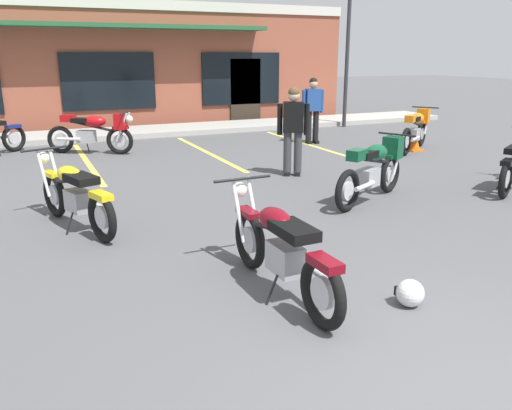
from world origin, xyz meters
The scene contains 14 objects.
ground_plane centered at (0.00, 4.20, 0.00)m, with size 80.00×80.00×0.00m, color #515154.
sidewalk_kerb centered at (0.00, 13.08, 0.07)m, with size 22.00×1.80×0.14m, color #A8A59E.
brick_storefront_building centered at (0.00, 17.29, 1.92)m, with size 16.40×6.47×3.84m.
painted_stall_lines centered at (0.00, 9.48, 0.00)m, with size 8.37×4.80×0.01m.
motorcycle_foreground_classic centered at (-0.45, 2.06, 0.46)m, with size 0.66×2.11×0.98m.
motorcycle_red_sportbike centered at (-1.07, 10.42, 0.53)m, with size 1.88×1.32×0.98m.
motorcycle_blue_standard centered at (-2.04, 4.95, 0.46)m, with size 1.00×2.04×0.98m.
motorcycle_orange_scrambler centered at (6.10, 7.74, 0.53)m, with size 1.82×1.44×0.98m.
motorcycle_cream_vintage centered at (2.42, 4.46, 0.53)m, with size 1.94×1.23×0.98m.
person_in_black_shirt centered at (4.32, 9.63, 0.95)m, with size 0.61×0.32×1.68m.
person_in_shorts_foreground centered at (2.06, 6.50, 0.95)m, with size 0.58×0.39×1.68m.
helmet_on_pavement centered at (0.51, 1.32, 0.13)m, with size 0.26×0.26×0.26m.
traffic_cone centered at (6.03, 7.67, 0.26)m, with size 0.34×0.34×0.53m.
parking_lot_lamp_post centered at (6.88, 11.87, 3.09)m, with size 0.24×0.76×4.74m.
Camera 1 is at (-2.58, -2.07, 2.25)m, focal length 36.34 mm.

